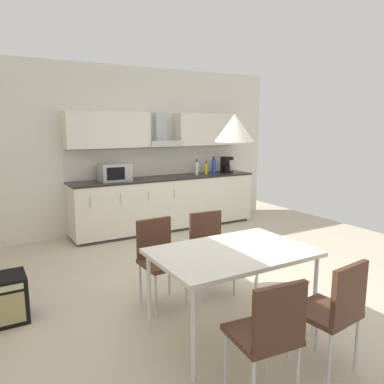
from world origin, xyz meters
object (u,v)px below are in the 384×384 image
chair_near_right (335,306)px  bottle_blue (214,166)px  dining_table (232,256)px  chair_far_left (159,253)px  microwave (115,172)px  coffee_maker (226,165)px  pendant_lamp (234,128)px  bottle_white (197,168)px  bottle_yellow (206,169)px  chair_far_right (210,244)px  chair_near_left (269,329)px

chair_near_right → bottle_blue: bearing=67.8°
dining_table → chair_near_right: (0.31, -0.83, -0.17)m
chair_near_right → chair_far_left: bearing=110.3°
microwave → coffee_maker: 2.20m
chair_far_left → pendant_lamp: size_ratio=2.72×
microwave → bottle_white: bearing=-1.1°
microwave → bottle_yellow: microwave is taller
bottle_white → pendant_lamp: (-1.61, -3.29, 0.74)m
chair_far_left → chair_near_right: size_ratio=1.00×
bottle_yellow → chair_far_left: 3.29m
bottle_white → dining_table: (-1.61, -3.29, -0.34)m
bottle_white → chair_far_right: size_ratio=0.33×
chair_near_left → chair_near_right: bearing=0.0°
bottle_white → pendant_lamp: bearing=-116.0°
chair_near_left → pendant_lamp: size_ratio=2.72×
coffee_maker → chair_far_right: bearing=-128.2°
microwave → dining_table: size_ratio=0.36×
microwave → pendant_lamp: size_ratio=1.50×
bottle_yellow → chair_near_right: 4.42m
bottle_blue → chair_far_left: bottle_blue is taller
microwave → chair_far_left: microwave is taller
microwave → chair_far_right: size_ratio=0.55×
chair_near_left → coffee_maker: bearing=58.1°
microwave → bottle_white: (1.52, -0.03, -0.02)m
chair_near_left → pendant_lamp: (0.31, 0.83, 1.25)m
bottle_blue → bottle_yellow: size_ratio=1.27×
chair_near_right → pendant_lamp: (-0.31, 0.83, 1.25)m
bottle_white → chair_near_left: size_ratio=0.33×
bottle_white → chair_near_left: (-1.92, -4.12, -0.51)m
coffee_maker → chair_near_right: 4.65m
coffee_maker → dining_table: size_ratio=0.22×
dining_table → chair_near_right: chair_near_right is taller
coffee_maker → chair_far_right: size_ratio=0.34×
bottle_yellow → chair_near_left: bearing=-117.2°
coffee_maker → bottle_blue: bottle_blue is taller
microwave → chair_near_right: 4.19m
coffee_maker → chair_far_right: coffee_maker is taller
microwave → coffee_maker: coffee_maker is taller
microwave → dining_table: bearing=-91.6°
dining_table → chair_far_right: 0.90m
bottle_blue → chair_near_right: size_ratio=0.36×
chair_near_right → bottle_yellow: bearing=70.0°
bottle_blue → bottle_yellow: 0.22m
bottle_blue → pendant_lamp: 3.99m
chair_far_left → chair_near_left: (-0.00, -1.66, 0.00)m
bottle_yellow → pendant_lamp: size_ratio=0.76×
bottle_yellow → pendant_lamp: (-1.81, -3.30, 0.76)m
coffee_maker → chair_near_right: size_ratio=0.34×
bottle_yellow → chair_far_right: size_ratio=0.28×
dining_table → pendant_lamp: 1.08m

